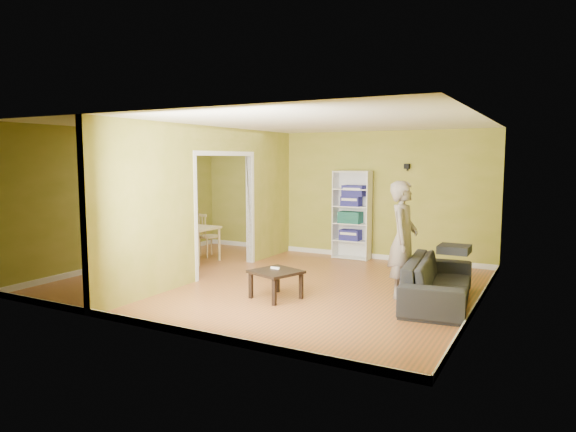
% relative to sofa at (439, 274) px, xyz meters
% --- Properties ---
extents(room_shell, '(6.50, 6.50, 6.50)m').
position_rel_sofa_xyz_m(room_shell, '(-2.70, -0.08, 0.89)').
color(room_shell, '#B3612C').
rests_on(room_shell, ground).
extents(partition, '(0.22, 5.50, 2.60)m').
position_rel_sofa_xyz_m(partition, '(-3.90, -0.08, 0.89)').
color(partition, olive).
rests_on(partition, ground).
extents(wall_speaker, '(0.10, 0.10, 0.10)m').
position_rel_sofa_xyz_m(wall_speaker, '(-1.20, 2.61, 1.49)').
color(wall_speaker, black).
rests_on(wall_speaker, room_shell).
extents(sofa, '(2.24, 1.16, 0.82)m').
position_rel_sofa_xyz_m(sofa, '(0.00, 0.00, 0.00)').
color(sofa, black).
rests_on(sofa, ground).
extents(person, '(0.78, 0.63, 2.02)m').
position_rel_sofa_xyz_m(person, '(-0.54, 0.05, 0.60)').
color(person, slate).
rests_on(person, ground).
extents(bookshelf, '(0.76, 0.33, 1.80)m').
position_rel_sofa_xyz_m(bookshelf, '(-2.27, 2.52, 0.49)').
color(bookshelf, white).
rests_on(bookshelf, ground).
extents(paper_box_navy_a, '(0.41, 0.27, 0.21)m').
position_rel_sofa_xyz_m(paper_box_navy_a, '(-2.30, 2.47, 0.08)').
color(paper_box_navy_a, navy).
rests_on(paper_box_navy_a, bookshelf).
extents(paper_box_teal, '(0.46, 0.30, 0.23)m').
position_rel_sofa_xyz_m(paper_box_teal, '(-2.31, 2.47, 0.44)').
color(paper_box_teal, '#135954').
rests_on(paper_box_teal, bookshelf).
extents(paper_box_navy_b, '(0.39, 0.25, 0.20)m').
position_rel_sofa_xyz_m(paper_box_navy_b, '(-2.29, 2.47, 0.78)').
color(paper_box_navy_b, '#1F1D52').
rests_on(paper_box_navy_b, bookshelf).
extents(paper_box_navy_c, '(0.44, 0.29, 0.22)m').
position_rel_sofa_xyz_m(paper_box_navy_c, '(-2.24, 2.47, 1.01)').
color(paper_box_navy_c, navy).
rests_on(paper_box_navy_c, bookshelf).
extents(coffee_table, '(0.63, 0.63, 0.42)m').
position_rel_sofa_xyz_m(coffee_table, '(-2.14, -0.93, -0.05)').
color(coffee_table, black).
rests_on(coffee_table, ground).
extents(game_controller, '(0.14, 0.04, 0.03)m').
position_rel_sofa_xyz_m(game_controller, '(-2.21, -0.83, 0.02)').
color(game_controller, white).
rests_on(game_controller, coffee_table).
extents(dining_table, '(1.12, 0.75, 0.70)m').
position_rel_sofa_xyz_m(dining_table, '(-5.07, 0.70, 0.21)').
color(dining_table, tan).
rests_on(dining_table, ground).
extents(chair_left, '(0.49, 0.49, 0.96)m').
position_rel_sofa_xyz_m(chair_left, '(-5.82, 0.71, 0.07)').
color(chair_left, tan).
rests_on(chair_left, ground).
extents(chair_near, '(0.50, 0.50, 0.91)m').
position_rel_sofa_xyz_m(chair_near, '(-5.01, 0.03, 0.05)').
color(chair_near, '#D8B585').
rests_on(chair_near, ground).
extents(chair_far, '(0.54, 0.54, 0.91)m').
position_rel_sofa_xyz_m(chair_far, '(-4.99, 1.27, 0.05)').
color(chair_far, tan).
rests_on(chair_far, ground).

